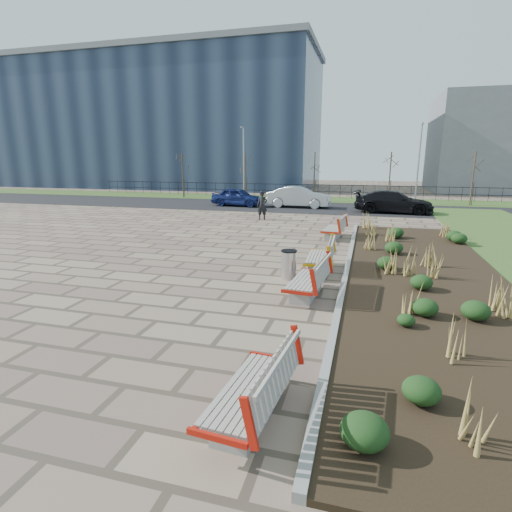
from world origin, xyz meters
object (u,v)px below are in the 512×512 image
(bench_c, at_px, (319,255))
(pedestrian, at_px, (262,205))
(litter_bin, at_px, (289,265))
(car_blue, at_px, (238,197))
(bench_d, at_px, (333,227))
(car_black, at_px, (393,202))
(bench_b, at_px, (307,278))
(lamp_west, at_px, (244,164))
(bench_a, at_px, (249,386))
(lamp_east, at_px, (418,165))
(car_silver, at_px, (299,197))

(bench_c, relative_size, pedestrian, 1.24)
(litter_bin, bearing_deg, pedestrian, 108.59)
(pedestrian, height_order, car_blue, pedestrian)
(bench_d, height_order, car_black, car_black)
(bench_b, height_order, bench_c, same)
(lamp_west, bearing_deg, litter_bin, -69.43)
(car_blue, relative_size, car_black, 0.79)
(bench_b, relative_size, bench_d, 1.00)
(bench_a, relative_size, bench_d, 1.00)
(bench_d, height_order, lamp_west, lamp_west)
(litter_bin, distance_m, lamp_east, 22.86)
(bench_d, xyz_separation_m, pedestrian, (-4.56, 4.52, 0.35))
(bench_a, height_order, litter_bin, bench_a)
(bench_c, relative_size, lamp_east, 0.35)
(bench_d, distance_m, car_silver, 11.50)
(bench_c, bearing_deg, car_black, 76.62)
(bench_b, distance_m, bench_d, 8.22)
(bench_a, bearing_deg, bench_d, 95.16)
(bench_d, relative_size, lamp_west, 0.35)
(car_blue, relative_size, lamp_west, 0.66)
(bench_d, bearing_deg, car_silver, 112.61)
(car_silver, xyz_separation_m, car_black, (6.54, -1.32, -0.02))
(bench_c, relative_size, car_black, 0.42)
(car_silver, distance_m, lamp_east, 9.73)
(lamp_west, bearing_deg, bench_b, -68.96)
(bench_b, bearing_deg, bench_c, 94.89)
(bench_c, xyz_separation_m, litter_bin, (-0.75, -1.19, -0.07))
(pedestrian, relative_size, car_blue, 0.43)
(lamp_east, bearing_deg, bench_d, -108.23)
(bench_a, xyz_separation_m, lamp_west, (-9.00, 28.73, 2.54))
(pedestrian, relative_size, car_silver, 0.37)
(bench_b, bearing_deg, car_blue, 118.09)
(car_silver, bearing_deg, car_black, -100.59)
(car_blue, bearing_deg, pedestrian, -145.32)
(bench_b, height_order, car_blue, car_blue)
(lamp_east, bearing_deg, litter_bin, -104.68)
(pedestrian, height_order, car_black, pedestrian)
(car_blue, bearing_deg, litter_bin, -152.54)
(bench_c, xyz_separation_m, car_black, (3.07, 15.24, 0.25))
(bench_c, distance_m, pedestrian, 11.10)
(litter_bin, xyz_separation_m, pedestrian, (-3.80, 11.31, 0.42))
(bench_a, bearing_deg, bench_c, 95.16)
(bench_a, relative_size, lamp_east, 0.35)
(bench_c, xyz_separation_m, car_silver, (-3.47, 16.56, 0.28))
(bench_b, xyz_separation_m, bench_c, (0.00, 2.62, 0.00))
(bench_c, bearing_deg, lamp_west, 111.43)
(car_silver, relative_size, car_black, 0.91)
(lamp_west, bearing_deg, bench_a, -72.61)
(car_silver, relative_size, lamp_west, 0.76)
(car_blue, bearing_deg, car_silver, -80.48)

